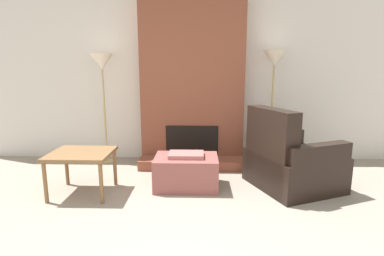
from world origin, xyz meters
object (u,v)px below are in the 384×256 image
(floor_lamp_left, at_px, (102,68))
(armchair, at_px, (289,164))
(floor_lamp_right, at_px, (274,65))
(side_table, at_px, (81,157))
(ottoman, at_px, (186,171))

(floor_lamp_left, bearing_deg, armchair, -20.59)
(armchair, relative_size, floor_lamp_left, 0.73)
(floor_lamp_right, bearing_deg, floor_lamp_left, 180.00)
(armchair, xyz_separation_m, floor_lamp_right, (-0.01, 0.98, 1.23))
(floor_lamp_left, bearing_deg, floor_lamp_right, 0.00)
(floor_lamp_right, bearing_deg, side_table, -153.50)
(armchair, xyz_separation_m, floor_lamp_left, (-2.61, 0.98, 1.18))
(ottoman, distance_m, floor_lamp_left, 2.11)
(floor_lamp_left, bearing_deg, ottoman, -37.41)
(armchair, distance_m, floor_lamp_right, 1.57)
(floor_lamp_left, xyz_separation_m, floor_lamp_right, (2.60, 0.00, 0.05))
(ottoman, xyz_separation_m, floor_lamp_left, (-1.32, 1.01, 1.28))
(ottoman, bearing_deg, armchair, 1.50)
(ottoman, relative_size, floor_lamp_left, 0.46)
(side_table, bearing_deg, floor_lamp_left, 94.46)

